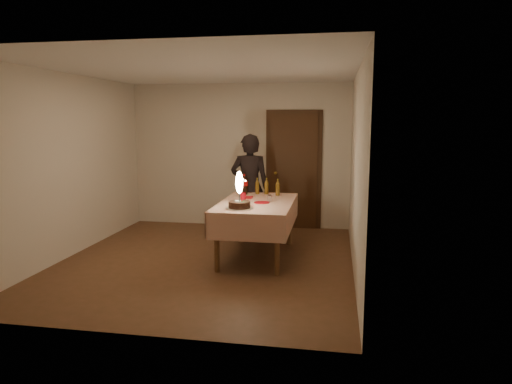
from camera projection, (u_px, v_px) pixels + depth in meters
ground at (206, 261)px, 6.35m from camera, size 4.00×4.50×0.01m
room_shell at (208, 142)px, 6.16m from camera, size 4.04×4.54×2.62m
dining_table at (257, 209)px, 6.45m from camera, size 1.02×1.72×0.80m
birthday_cake at (239, 200)px, 5.94m from camera, size 0.36×0.36×0.49m
red_plate at (262, 202)px, 6.36m from camera, size 0.22×0.22×0.01m
red_cup at (243, 196)px, 6.61m from camera, size 0.08×0.08×0.10m
clear_cup at (270, 198)px, 6.45m from camera, size 0.07×0.07×0.09m
napkin_stack at (247, 197)px, 6.75m from camera, size 0.15×0.15×0.02m
cola_bottle at (244, 184)px, 7.07m from camera, size 0.10×0.10×0.32m
amber_bottle_left at (257, 186)px, 7.10m from camera, size 0.06×0.06×0.25m
amber_bottle_right at (278, 188)px, 6.95m from camera, size 0.06×0.06×0.25m
amber_bottle_mid at (266, 187)px, 7.08m from camera, size 0.06×0.06×0.25m
photographer at (250, 187)px, 7.40m from camera, size 0.64×0.46×1.73m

